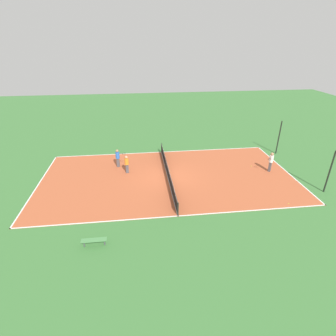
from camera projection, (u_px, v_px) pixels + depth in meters
name	position (u px, v px, depth m)	size (l,w,h in m)	color
ground_plane	(168.00, 177.00, 23.01)	(80.00, 80.00, 0.00)	#3D7538
court_surface	(168.00, 177.00, 23.01)	(11.48, 21.91, 0.02)	#B75633
tennis_net	(168.00, 172.00, 22.78)	(11.28, 0.10, 1.01)	black
bench	(94.00, 241.00, 15.23)	(0.36, 1.47, 0.45)	#4C8C4C
player_center_orange	(127.00, 163.00, 23.34)	(0.42, 0.42, 1.65)	#4C4C51
player_near_blue	(118.00, 157.00, 24.43)	(0.38, 0.95, 1.74)	#4C4C51
player_near_white	(271.00, 161.00, 23.53)	(0.89, 0.90, 1.84)	#4C4C51
tennis_ball_near_net	(289.00, 204.00, 19.23)	(0.07, 0.07, 0.07)	#CCE033
tennis_ball_right_alley	(251.00, 166.00, 24.88)	(0.07, 0.07, 0.07)	#CCE033
fence_post_back_left	(279.00, 138.00, 27.01)	(0.12, 0.12, 3.52)	black
fence_post_back_right	(330.00, 172.00, 20.06)	(0.12, 0.12, 3.52)	black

